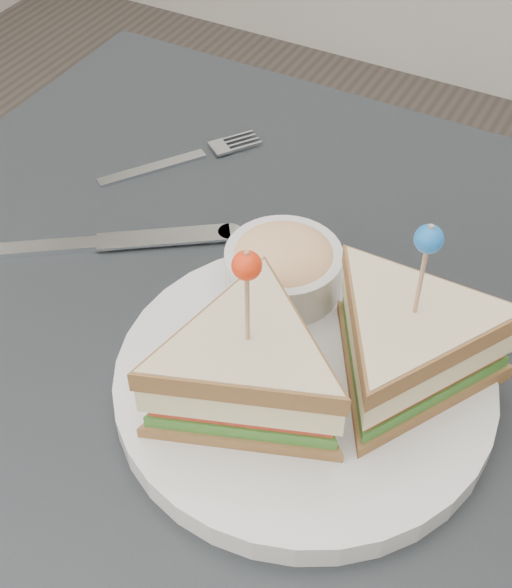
% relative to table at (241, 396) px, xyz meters
% --- Properties ---
extents(table, '(0.80, 0.80, 0.75)m').
position_rel_table_xyz_m(table, '(0.00, 0.00, 0.00)').
color(table, black).
rests_on(table, ground).
extents(plate_meal, '(0.35, 0.34, 0.17)m').
position_rel_table_xyz_m(plate_meal, '(0.08, -0.02, 0.12)').
color(plate_meal, silver).
rests_on(plate_meal, table).
extents(cutlery_fork, '(0.12, 0.16, 0.01)m').
position_rel_table_xyz_m(cutlery_fork, '(-0.17, 0.20, 0.08)').
color(cutlery_fork, silver).
rests_on(cutlery_fork, table).
extents(cutlery_knife, '(0.20, 0.15, 0.01)m').
position_rel_table_xyz_m(cutlery_knife, '(-0.17, 0.04, 0.08)').
color(cutlery_knife, white).
rests_on(cutlery_knife, table).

